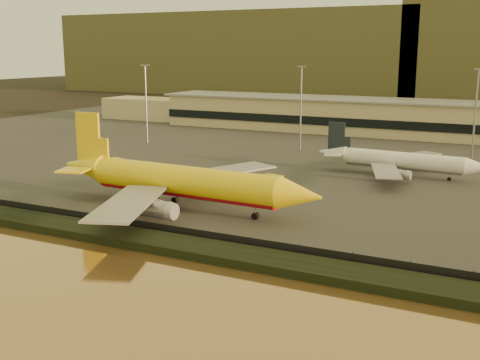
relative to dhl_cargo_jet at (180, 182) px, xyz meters
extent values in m
plane|color=black|center=(5.40, -4.06, -5.42)|extent=(900.00, 900.00, 0.00)
cube|color=black|center=(5.40, -21.06, -4.72)|extent=(320.00, 7.00, 1.40)
cube|color=#2D2D2D|center=(5.40, 90.94, -5.32)|extent=(320.00, 220.00, 0.20)
cube|color=black|center=(5.40, -17.06, -4.12)|extent=(300.00, 0.05, 2.20)
cube|color=tan|center=(5.40, 120.94, 0.78)|extent=(160.00, 22.00, 12.00)
cube|color=black|center=(5.40, 109.74, -0.22)|extent=(160.00, 0.60, 3.00)
cube|color=gray|center=(5.40, 120.94, 7.08)|extent=(164.00, 24.00, 0.60)
cube|color=tan|center=(-89.60, 124.94, -0.72)|extent=(50.00, 18.00, 9.00)
cylinder|color=slate|center=(-54.60, 65.94, 7.28)|extent=(0.50, 0.50, 25.00)
cube|color=slate|center=(-54.60, 65.94, 19.98)|extent=(2.20, 2.20, 0.40)
cylinder|color=slate|center=(-4.60, 75.94, 7.28)|extent=(0.50, 0.50, 25.00)
cube|color=slate|center=(-4.60, 75.94, 19.98)|extent=(2.20, 2.20, 0.40)
cylinder|color=slate|center=(45.40, 73.94, 7.28)|extent=(0.50, 0.50, 25.00)
cube|color=slate|center=(45.40, 73.94, 19.98)|extent=(2.20, 2.20, 0.40)
cube|color=brown|center=(-134.60, 335.94, 22.08)|extent=(260.00, 160.00, 55.00)
cylinder|color=yellow|center=(1.07, -0.04, 0.32)|extent=(40.58, 7.38, 5.83)
cylinder|color=red|center=(1.07, -0.04, -0.70)|extent=(39.41, 6.05, 4.55)
cone|color=yellow|center=(25.17, -0.97, 0.32)|extent=(8.07, 6.13, 5.83)
cone|color=yellow|center=(-24.15, 0.93, 0.75)|extent=(10.31, 6.22, 5.83)
cube|color=yellow|center=(-23.03, 0.88, 7.17)|extent=(6.18, 0.70, 10.21)
cube|color=yellow|center=(-21.69, 6.67, 1.19)|extent=(7.18, 7.14, 0.35)
cube|color=yellow|center=(-22.13, -4.99, 1.19)|extent=(6.91, 6.86, 0.35)
cube|color=gray|center=(0.54, 15.53, -0.70)|extent=(17.51, 26.24, 0.35)
cylinder|color=gray|center=(3.20, 11.64, -2.31)|extent=(6.85, 3.46, 3.21)
cube|color=gray|center=(-0.65, -15.52, -0.70)|extent=(15.94, 26.41, 0.35)
cylinder|color=gray|center=(2.30, -11.85, -2.31)|extent=(6.85, 3.46, 3.21)
cylinder|color=black|center=(16.48, -0.63, -4.58)|extent=(1.32, 1.07, 1.28)
cylinder|color=slate|center=(16.48, -0.63, -3.91)|extent=(0.22, 0.22, 2.62)
cylinder|color=black|center=(-3.24, -2.50, -4.58)|extent=(1.32, 1.07, 1.28)
cylinder|color=slate|center=(-3.24, -2.50, -3.91)|extent=(0.22, 0.22, 2.62)
cylinder|color=black|center=(-3.04, 2.74, -4.58)|extent=(1.32, 1.07, 1.28)
cylinder|color=slate|center=(-3.04, 2.74, -3.91)|extent=(0.22, 0.22, 2.62)
cylinder|color=white|center=(32.11, 50.27, -1.38)|extent=(29.34, 6.00, 4.05)
cylinder|color=gray|center=(32.11, 50.27, -2.09)|extent=(28.47, 5.05, 3.16)
cone|color=white|center=(49.47, 49.10, -1.38)|extent=(5.92, 4.42, 4.05)
cone|color=white|center=(13.94, 51.50, -1.08)|extent=(7.54, 4.53, 4.05)
cube|color=black|center=(14.75, 51.44, 3.37)|extent=(4.46, 0.62, 7.08)
cube|color=white|center=(15.83, 55.43, -0.77)|extent=(5.19, 5.07, 0.24)
cube|color=white|center=(15.28, 47.35, -0.77)|extent=(4.86, 4.72, 0.24)
cube|color=gray|center=(32.05, 61.43, -2.09)|extent=(13.04, 18.86, 0.24)
cylinder|color=gray|center=(33.88, 58.57, -3.20)|extent=(4.99, 2.55, 2.23)
cube|color=gray|center=(30.55, 39.23, -2.09)|extent=(11.05, 19.07, 0.24)
cylinder|color=gray|center=(32.75, 41.81, -3.20)|extent=(4.99, 2.55, 2.23)
cylinder|color=black|center=(43.21, 49.53, -4.78)|extent=(0.94, 0.77, 0.89)
cylinder|color=slate|center=(43.21, 49.53, -4.31)|extent=(0.21, 0.21, 1.82)
cylinder|color=black|center=(28.96, 48.66, -4.78)|extent=(0.94, 0.77, 0.89)
cylinder|color=slate|center=(28.96, 48.66, -4.31)|extent=(0.21, 0.21, 1.82)
cylinder|color=black|center=(29.20, 52.29, -4.78)|extent=(0.94, 0.77, 0.89)
cylinder|color=slate|center=(29.20, 52.29, -4.31)|extent=(0.21, 0.21, 1.82)
cube|color=yellow|center=(7.36, 27.98, -4.20)|extent=(4.90, 3.03, 2.05)
cube|color=white|center=(-6.16, 29.52, -4.28)|extent=(4.48, 2.63, 1.89)
camera|label=1|loc=(61.41, -95.96, 25.07)|focal=45.00mm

